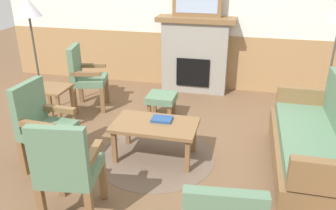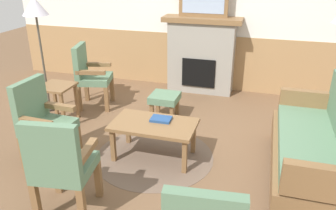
{
  "view_description": "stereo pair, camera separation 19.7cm",
  "coord_description": "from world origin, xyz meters",
  "px_view_note": "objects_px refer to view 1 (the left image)",
  "views": [
    {
      "loc": [
        0.86,
        -3.25,
        2.17
      ],
      "look_at": [
        0.0,
        0.35,
        0.55
      ],
      "focal_mm": 36.13,
      "sensor_mm": 36.0,
      "label": 1
    },
    {
      "loc": [
        1.05,
        -3.2,
        2.17
      ],
      "look_at": [
        0.0,
        0.35,
        0.55
      ],
      "focal_mm": 36.13,
      "sensor_mm": 36.0,
      "label": 2
    }
  ],
  "objects_px": {
    "couch": "(314,142)",
    "armchair_near_fireplace": "(85,75)",
    "coffee_table": "(155,128)",
    "book_on_table": "(162,119)",
    "fireplace": "(195,54)",
    "footstool": "(162,99)",
    "armchair_by_window_left": "(42,122)",
    "armchair_front_center": "(67,166)",
    "side_table": "(53,95)",
    "floor_lamp_by_chairs": "(29,15)"
  },
  "relations": [
    {
      "from": "couch",
      "to": "armchair_near_fireplace",
      "type": "relative_size",
      "value": 1.84
    },
    {
      "from": "coffee_table",
      "to": "book_on_table",
      "type": "distance_m",
      "value": 0.13
    },
    {
      "from": "couch",
      "to": "coffee_table",
      "type": "xyz_separation_m",
      "value": [
        -1.72,
        -0.06,
        -0.01
      ]
    },
    {
      "from": "fireplace",
      "to": "armchair_near_fireplace",
      "type": "distance_m",
      "value": 1.9
    },
    {
      "from": "footstool",
      "to": "armchair_by_window_left",
      "type": "relative_size",
      "value": 0.41
    },
    {
      "from": "coffee_table",
      "to": "armchair_front_center",
      "type": "xyz_separation_m",
      "value": [
        -0.46,
        -1.15,
        0.15
      ]
    },
    {
      "from": "side_table",
      "to": "armchair_near_fireplace",
      "type": "bearing_deg",
      "value": 75.28
    },
    {
      "from": "coffee_table",
      "to": "side_table",
      "type": "relative_size",
      "value": 1.75
    },
    {
      "from": "floor_lamp_by_chairs",
      "to": "book_on_table",
      "type": "bearing_deg",
      "value": -20.13
    },
    {
      "from": "armchair_by_window_left",
      "to": "side_table",
      "type": "distance_m",
      "value": 1.07
    },
    {
      "from": "armchair_near_fireplace",
      "to": "couch",
      "type": "bearing_deg",
      "value": -19.11
    },
    {
      "from": "coffee_table",
      "to": "couch",
      "type": "bearing_deg",
      "value": 1.96
    },
    {
      "from": "couch",
      "to": "footstool",
      "type": "distance_m",
      "value": 2.16
    },
    {
      "from": "armchair_near_fireplace",
      "to": "floor_lamp_by_chairs",
      "type": "relative_size",
      "value": 0.58
    },
    {
      "from": "side_table",
      "to": "fireplace",
      "type": "bearing_deg",
      "value": 46.84
    },
    {
      "from": "coffee_table",
      "to": "floor_lamp_by_chairs",
      "type": "xyz_separation_m",
      "value": [
        -2.01,
        0.85,
        1.06
      ]
    },
    {
      "from": "armchair_front_center",
      "to": "armchair_by_window_left",
      "type": "bearing_deg",
      "value": 134.32
    },
    {
      "from": "floor_lamp_by_chairs",
      "to": "coffee_table",
      "type": "bearing_deg",
      "value": -22.95
    },
    {
      "from": "footstool",
      "to": "side_table",
      "type": "relative_size",
      "value": 0.73
    },
    {
      "from": "book_on_table",
      "to": "floor_lamp_by_chairs",
      "type": "height_order",
      "value": "floor_lamp_by_chairs"
    },
    {
      "from": "footstool",
      "to": "couch",
      "type": "bearing_deg",
      "value": -27.73
    },
    {
      "from": "armchair_near_fireplace",
      "to": "book_on_table",
      "type": "bearing_deg",
      "value": -35.42
    },
    {
      "from": "footstool",
      "to": "armchair_near_fireplace",
      "type": "relative_size",
      "value": 0.41
    },
    {
      "from": "armchair_front_center",
      "to": "floor_lamp_by_chairs",
      "type": "bearing_deg",
      "value": 127.79
    },
    {
      "from": "couch",
      "to": "armchair_by_window_left",
      "type": "distance_m",
      "value": 2.91
    },
    {
      "from": "side_table",
      "to": "floor_lamp_by_chairs",
      "type": "bearing_deg",
      "value": 140.5
    },
    {
      "from": "book_on_table",
      "to": "armchair_near_fireplace",
      "type": "xyz_separation_m",
      "value": [
        -1.48,
        1.05,
        0.08
      ]
    },
    {
      "from": "fireplace",
      "to": "side_table",
      "type": "height_order",
      "value": "fireplace"
    },
    {
      "from": "coffee_table",
      "to": "armchair_by_window_left",
      "type": "bearing_deg",
      "value": -158.42
    },
    {
      "from": "fireplace",
      "to": "couch",
      "type": "bearing_deg",
      "value": -53.8
    },
    {
      "from": "coffee_table",
      "to": "book_on_table",
      "type": "bearing_deg",
      "value": 58.42
    },
    {
      "from": "armchair_near_fireplace",
      "to": "armchair_front_center",
      "type": "height_order",
      "value": "same"
    },
    {
      "from": "armchair_near_fireplace",
      "to": "side_table",
      "type": "bearing_deg",
      "value": -104.72
    },
    {
      "from": "coffee_table",
      "to": "footstool",
      "type": "xyz_separation_m",
      "value": [
        -0.2,
        1.06,
        -0.1
      ]
    },
    {
      "from": "couch",
      "to": "armchair_front_center",
      "type": "relative_size",
      "value": 1.84
    },
    {
      "from": "armchair_by_window_left",
      "to": "floor_lamp_by_chairs",
      "type": "xyz_separation_m",
      "value": [
        -0.87,
        1.3,
        0.91
      ]
    },
    {
      "from": "footstool",
      "to": "fireplace",
      "type": "bearing_deg",
      "value": 77.32
    },
    {
      "from": "armchair_near_fireplace",
      "to": "armchair_by_window_left",
      "type": "bearing_deg",
      "value": -79.86
    },
    {
      "from": "footstool",
      "to": "floor_lamp_by_chairs",
      "type": "distance_m",
      "value": 2.17
    },
    {
      "from": "coffee_table",
      "to": "footstool",
      "type": "relative_size",
      "value": 2.4
    },
    {
      "from": "armchair_by_window_left",
      "to": "footstool",
      "type": "bearing_deg",
      "value": 58.07
    },
    {
      "from": "couch",
      "to": "armchair_front_center",
      "type": "height_order",
      "value": "same"
    },
    {
      "from": "fireplace",
      "to": "side_table",
      "type": "xyz_separation_m",
      "value": [
        -1.67,
        -1.79,
        -0.22
      ]
    },
    {
      "from": "side_table",
      "to": "couch",
      "type": "bearing_deg",
      "value": -7.73
    },
    {
      "from": "armchair_by_window_left",
      "to": "armchair_front_center",
      "type": "height_order",
      "value": "same"
    },
    {
      "from": "couch",
      "to": "side_table",
      "type": "xyz_separation_m",
      "value": [
        -3.31,
        0.45,
        0.04
      ]
    },
    {
      "from": "couch",
      "to": "floor_lamp_by_chairs",
      "type": "bearing_deg",
      "value": 168.01
    },
    {
      "from": "couch",
      "to": "book_on_table",
      "type": "relative_size",
      "value": 7.7
    },
    {
      "from": "footstool",
      "to": "floor_lamp_by_chairs",
      "type": "xyz_separation_m",
      "value": [
        -1.81,
        -0.21,
        1.17
      ]
    },
    {
      "from": "book_on_table",
      "to": "coffee_table",
      "type": "bearing_deg",
      "value": -121.58
    }
  ]
}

